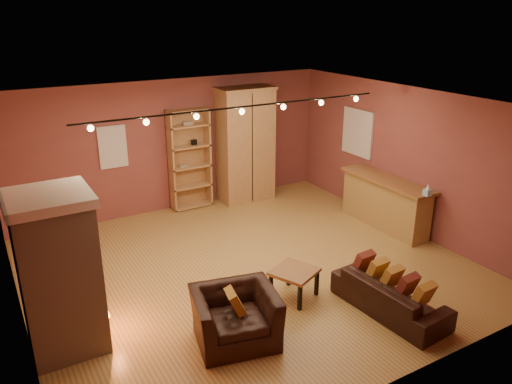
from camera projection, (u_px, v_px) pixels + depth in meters
floor at (249, 268)px, 8.48m from camera, size 7.00×7.00×0.00m
ceiling at (248, 104)px, 7.51m from camera, size 7.00×7.00×0.00m
back_wall at (174, 146)px, 10.63m from camera, size 7.00×0.02×2.80m
left_wall at (9, 238)px, 6.34m from camera, size 0.02×6.50×2.80m
right_wall at (406, 160)px, 9.65m from camera, size 0.02×6.50×2.80m
fireplace at (59, 273)px, 6.19m from camera, size 1.01×0.98×2.12m
back_window at (113, 147)px, 9.95m from camera, size 0.56×0.04×0.86m
bookcase at (189, 158)px, 10.77m from camera, size 0.89×0.35×2.18m
armoire at (245, 145)px, 11.14m from camera, size 1.26×0.71×2.57m
bar_counter at (385, 202)px, 9.93m from camera, size 0.57×2.11×1.01m
tissue_box at (428, 191)px, 8.86m from camera, size 0.12×0.12×0.22m
right_window at (358, 133)px, 10.68m from camera, size 0.05×0.90×1.00m
loveseat at (390, 289)px, 7.15m from camera, size 0.63×1.79×0.74m
armchair at (235, 309)px, 6.49m from camera, size 1.21×0.92×0.94m
coffee_table at (294, 274)px, 7.50m from camera, size 0.80×0.80×0.46m
track_rail at (242, 109)px, 7.71m from camera, size 5.20×0.09×0.13m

